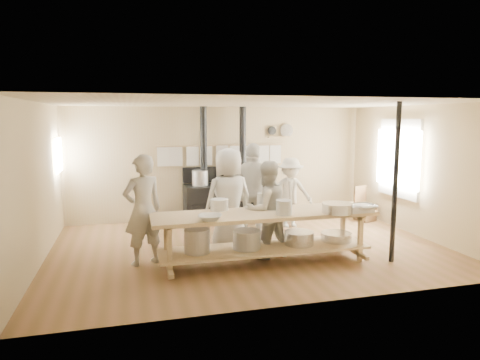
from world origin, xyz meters
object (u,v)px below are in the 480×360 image
at_px(cook_center, 229,200).
at_px(cook_by_window, 290,192).
at_px(chair, 365,211).
at_px(prep_table, 264,232).
at_px(stove, 224,199).
at_px(cook_left, 266,210).
at_px(cook_right, 254,192).
at_px(roasting_pan, 356,208).
at_px(cook_far_left, 143,210).

relative_size(cook_center, cook_by_window, 1.22).
bearing_deg(chair, prep_table, -161.12).
relative_size(stove, cook_left, 1.59).
xyz_separation_m(cook_right, roasting_pan, (1.21, -1.75, -0.03)).
relative_size(prep_table, roasting_pan, 7.56).
relative_size(cook_right, chair, 2.38).
bearing_deg(prep_table, cook_right, 80.42).
bearing_deg(cook_by_window, cook_center, -134.32).
xyz_separation_m(cook_by_window, roasting_pan, (0.17, -2.47, 0.15)).
height_order(stove, cook_center, stove).
bearing_deg(cook_far_left, prep_table, 144.59).
bearing_deg(cook_center, cook_by_window, -151.87).
xyz_separation_m(prep_table, cook_far_left, (-1.88, 0.46, 0.37)).
relative_size(cook_far_left, cook_right, 0.95).
bearing_deg(chair, cook_by_window, 166.32).
height_order(prep_table, cook_far_left, cook_far_left).
bearing_deg(roasting_pan, chair, 56.35).
height_order(chair, roasting_pan, roasting_pan).
bearing_deg(roasting_pan, stove, 113.38).
bearing_deg(prep_table, cook_left, 66.55).
xyz_separation_m(stove, cook_far_left, (-1.88, -2.55, 0.37)).
height_order(prep_table, roasting_pan, roasting_pan).
bearing_deg(cook_right, stove, -50.11).
bearing_deg(roasting_pan, prep_table, 167.17).
distance_m(cook_left, chair, 3.62).
relative_size(prep_table, cook_center, 1.97).
relative_size(cook_far_left, cook_center, 0.97).
relative_size(stove, cook_far_left, 1.46).
distance_m(cook_right, roasting_pan, 2.13).
xyz_separation_m(chair, roasting_pan, (-1.71, -2.56, 0.67)).
relative_size(cook_by_window, chair, 1.91).
bearing_deg(cook_left, cook_center, -55.56).
distance_m(cook_far_left, chair, 5.38).
xyz_separation_m(prep_table, cook_left, (0.14, 0.32, 0.30)).
xyz_separation_m(stove, chair, (3.15, -0.79, -0.29)).
height_order(cook_far_left, cook_right, cook_right).
height_order(stove, cook_by_window, stove).
height_order(prep_table, cook_center, cook_center).
distance_m(stove, cook_left, 2.72).
distance_m(prep_table, cook_far_left, 1.97).
bearing_deg(cook_center, cook_left, 127.16).
distance_m(cook_right, chair, 3.11).
distance_m(stove, cook_far_left, 3.19).
relative_size(stove, prep_table, 0.72).
height_order(cook_center, cook_by_window, cook_center).
bearing_deg(cook_center, cook_right, -146.61).
bearing_deg(roasting_pan, cook_left, 153.66).
bearing_deg(cook_right, cook_center, 75.25).
distance_m(prep_table, chair, 3.87).
relative_size(stove, cook_right, 1.39).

